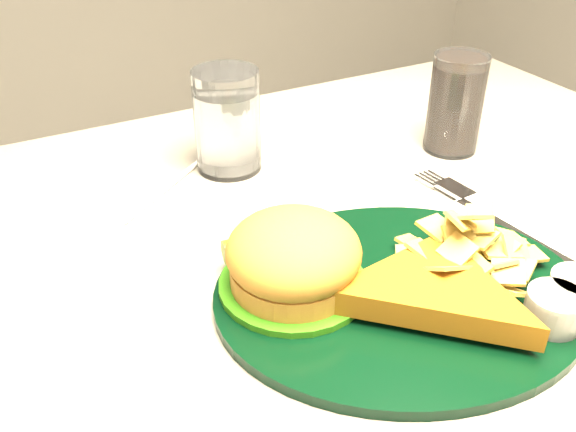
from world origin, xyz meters
name	(u,v)px	position (x,y,z in m)	size (l,w,h in m)	color
dinner_plate	(403,264)	(0.05, -0.10, 0.79)	(0.34, 0.28, 0.08)	black
water_glass	(227,121)	(0.02, 0.20, 0.81)	(0.08, 0.08, 0.12)	white
cola_glass	(455,104)	(0.29, 0.11, 0.81)	(0.07, 0.07, 0.13)	black
fork_napkin	(504,226)	(0.21, -0.07, 0.76)	(0.15, 0.19, 0.01)	white
wrapped_straw	(169,186)	(-0.07, 0.19, 0.75)	(0.18, 0.06, 0.01)	white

